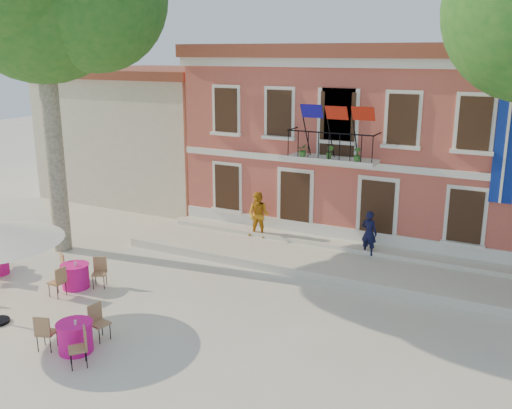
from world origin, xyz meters
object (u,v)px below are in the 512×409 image
object	(u,v)px
pedestrian_navy	(369,233)
pedestrian_orange	(259,215)
cafe_table_3	(75,275)
cafe_table_1	(75,335)

from	to	relation	value
pedestrian_navy	pedestrian_orange	world-z (taller)	pedestrian_orange
pedestrian_navy	cafe_table_3	size ratio (longest dim) A/B	0.85
pedestrian_navy	pedestrian_orange	bearing A→B (deg)	12.35
cafe_table_3	pedestrian_navy	bearing A→B (deg)	40.35
pedestrian_navy	cafe_table_1	bearing A→B (deg)	75.21
cafe_table_1	cafe_table_3	distance (m)	4.15
pedestrian_orange	pedestrian_navy	bearing A→B (deg)	-2.71
pedestrian_orange	cafe_table_3	world-z (taller)	pedestrian_orange
pedestrian_navy	cafe_table_3	distance (m)	9.92
cafe_table_3	pedestrian_orange	bearing A→B (deg)	63.02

